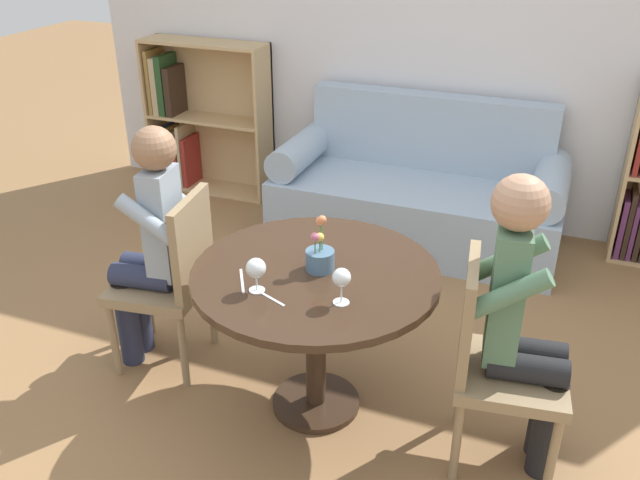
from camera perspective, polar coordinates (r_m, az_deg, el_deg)
ground_plane at (r=3.21m, az=-0.34°, el=-13.66°), size 16.00×16.00×0.00m
back_wall at (r=4.65m, az=10.48°, el=17.56°), size 5.20×0.05×2.70m
round_table at (r=2.86m, az=-0.37°, el=-4.75°), size 1.04×1.04×0.71m
couch at (r=4.54m, az=8.25°, el=3.76°), size 1.85×0.80×0.92m
bookshelf_left at (r=5.37m, az=-10.45°, el=9.91°), size 0.96×0.28×1.14m
chair_left at (r=3.27m, az=-12.33°, el=-2.87°), size 0.47×0.47×0.90m
chair_right at (r=2.75m, az=14.43°, el=-9.56°), size 0.47×0.47×0.90m
person_left at (r=3.23m, az=-14.11°, el=-0.41°), size 0.44×0.38×1.22m
person_right at (r=2.67m, az=16.77°, el=-6.63°), size 0.45×0.38×1.25m
wine_glass_left at (r=2.63m, az=-5.42°, el=-2.46°), size 0.08×0.08×0.14m
wine_glass_right at (r=2.54m, az=1.83°, el=-3.28°), size 0.07×0.07×0.15m
flower_vase at (r=2.78m, az=-0.01°, el=-1.35°), size 0.12×0.12×0.24m
knife_left_setting at (r=2.63m, az=-4.42°, el=-4.76°), size 0.18×0.09×0.00m
fork_left_setting at (r=2.74m, az=-6.58°, el=-3.43°), size 0.11×0.17×0.00m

